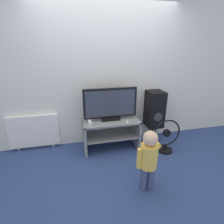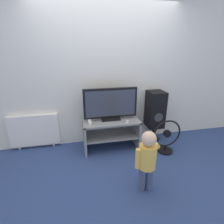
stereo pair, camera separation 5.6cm
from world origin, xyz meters
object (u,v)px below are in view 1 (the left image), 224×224
child (149,156)px  radiator (34,131)px  floor_fan (166,138)px  game_console (90,123)px  television (110,104)px  remote_primary (127,122)px  speaker_tower (154,110)px

child → radiator: 2.11m
child → floor_fan: 1.04m
game_console → radiator: (-0.98, 0.36, -0.22)m
television → radiator: size_ratio=1.09×
game_console → remote_primary: 0.64m
speaker_tower → floor_fan: bearing=-87.1°
remote_primary → television: bearing=140.5°
television → child: size_ratio=1.12×
game_console → child: child is taller
child → floor_fan: child is taller
television → child: 1.20m
television → game_console: bearing=-162.8°
television → speaker_tower: 0.93m
television → game_console: television is taller
remote_primary → child: size_ratio=0.16×
floor_fan → radiator: (-2.28, 0.63, 0.08)m
game_console → radiator: radiator is taller
speaker_tower → floor_fan: speaker_tower is taller
game_console → remote_primary: bearing=-8.2°
game_console → speaker_tower: (1.28, 0.21, 0.05)m
game_console → speaker_tower: bearing=9.4°
floor_fan → radiator: radiator is taller
remote_primary → radiator: (-1.61, 0.45, -0.21)m
game_console → speaker_tower: 1.30m
television → remote_primary: 0.42m
radiator → child: bearing=-40.9°
television → remote_primary: television is taller
game_console → child: (0.61, -1.02, -0.08)m
television → floor_fan: bearing=-22.7°
television → radiator: bearing=169.8°
remote_primary → speaker_tower: bearing=25.1°
radiator → remote_primary: bearing=-15.7°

